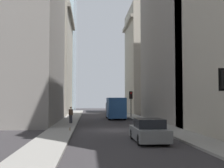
{
  "coord_description": "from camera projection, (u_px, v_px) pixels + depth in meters",
  "views": [
    {
      "loc": [
        -25.06,
        2.25,
        2.52
      ],
      "look_at": [
        10.17,
        -0.6,
        4.47
      ],
      "focal_mm": 47.28,
      "sensor_mm": 36.0,
      "label": 1
    }
  ],
  "objects": [
    {
      "name": "sidewalk_right",
      "position": [
        61.0,
        130.0,
        24.63
      ],
      "size": [
        90.0,
        2.2,
        0.14
      ],
      "primitive_type": "cube",
      "color": "gray",
      "rests_on": "ground_plane"
    },
    {
      "name": "traffic_light_midblock",
      "position": [
        131.0,
        98.0,
        43.06
      ],
      "size": [
        0.43,
        0.52,
        3.67
      ],
      "color": "black",
      "rests_on": "sidewalk_left"
    },
    {
      "name": "hatchback_grey",
      "position": [
        149.0,
        131.0,
        17.74
      ],
      "size": [
        4.3,
        1.78,
        1.42
      ],
      "color": "slate",
      "rests_on": "ground_plane"
    },
    {
      "name": "building_left_midfar",
      "position": [
        196.0,
        10.0,
        35.22
      ],
      "size": [
        19.61,
        10.5,
        26.49
      ],
      "color": "gray",
      "rests_on": "ground_plane"
    },
    {
      "name": "building_left_far",
      "position": [
        154.0,
        61.0,
        57.84
      ],
      "size": [
        12.55,
        10.5,
        20.26
      ],
      "color": "#A8A091",
      "rests_on": "ground_plane"
    },
    {
      "name": "discarded_bottle",
      "position": [
        70.0,
        129.0,
        23.12
      ],
      "size": [
        0.07,
        0.07,
        0.27
      ],
      "color": "brown",
      "rests_on": "sidewalk_right"
    },
    {
      "name": "ground_plane",
      "position": [
        115.0,
        130.0,
        24.99
      ],
      "size": [
        135.0,
        135.0,
        0.0
      ],
      "primitive_type": "plane",
      "color": "#302D30"
    },
    {
      "name": "delivery_truck",
      "position": [
        115.0,
        108.0,
        39.5
      ],
      "size": [
        6.46,
        2.25,
        2.84
      ],
      "color": "#285699",
      "rests_on": "ground_plane"
    },
    {
      "name": "pedestrian",
      "position": [
        71.0,
        114.0,
        30.71
      ],
      "size": [
        0.26,
        0.44,
        1.71
      ],
      "color": "#33333D",
      "rests_on": "sidewalk_right"
    },
    {
      "name": "sidewalk_left",
      "position": [
        167.0,
        129.0,
        25.35
      ],
      "size": [
        90.0,
        2.2,
        0.14
      ],
      "primitive_type": "cube",
      "color": "gray",
      "rests_on": "ground_plane"
    },
    {
      "name": "building_right_far",
      "position": [
        43.0,
        58.0,
        53.72
      ],
      "size": [
        16.46,
        10.5,
        20.33
      ],
      "color": "#A8A091",
      "rests_on": "ground_plane"
    }
  ]
}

